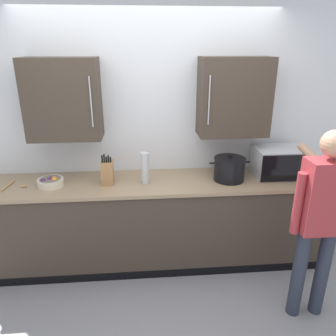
% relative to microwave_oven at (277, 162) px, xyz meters
% --- Properties ---
extents(ground_plane, '(9.36, 9.36, 0.00)m').
position_rel_microwave_oven_xyz_m(ground_plane, '(-1.26, -0.77, -1.06)').
color(ground_plane, gray).
extents(back_wall_tiled, '(4.05, 0.44, 2.86)m').
position_rel_microwave_oven_xyz_m(back_wall_tiled, '(-1.26, 0.28, 0.42)').
color(back_wall_tiled, silver).
rests_on(back_wall_tiled, ground_plane).
extents(counter_unit, '(3.41, 0.65, 0.92)m').
position_rel_microwave_oven_xyz_m(counter_unit, '(-1.26, -0.04, -0.60)').
color(counter_unit, '#3D3328').
rests_on(counter_unit, ground_plane).
extents(microwave_oven, '(0.49, 0.38, 0.29)m').
position_rel_microwave_oven_xyz_m(microwave_oven, '(0.00, 0.00, 0.00)').
color(microwave_oven, '#B7BABF').
rests_on(microwave_oven, counter_unit).
extents(thermos_flask, '(0.08, 0.08, 0.31)m').
position_rel_microwave_oven_xyz_m(thermos_flask, '(-1.33, -0.09, 0.01)').
color(thermos_flask, '#B7BABF').
rests_on(thermos_flask, counter_unit).
extents(fruit_bowl, '(0.24, 0.24, 0.10)m').
position_rel_microwave_oven_xyz_m(fruit_bowl, '(-2.22, -0.08, -0.10)').
color(fruit_bowl, beige).
rests_on(fruit_bowl, counter_unit).
extents(knife_block, '(0.11, 0.15, 0.30)m').
position_rel_microwave_oven_xyz_m(knife_block, '(-1.69, -0.05, -0.03)').
color(knife_block, '#A37547').
rests_on(knife_block, counter_unit).
extents(stock_pot, '(0.40, 0.30, 0.26)m').
position_rel_microwave_oven_xyz_m(stock_pot, '(-0.51, -0.07, -0.03)').
color(stock_pot, black).
rests_on(stock_pot, counter_unit).
extents(wooden_spoon, '(0.21, 0.24, 0.02)m').
position_rel_microwave_oven_xyz_m(wooden_spoon, '(-2.55, -0.06, -0.13)').
color(wooden_spoon, tan).
rests_on(wooden_spoon, counter_unit).
extents(person_figure, '(0.44, 0.66, 1.62)m').
position_rel_microwave_oven_xyz_m(person_figure, '(-0.00, -0.87, -0.10)').
color(person_figure, '#282D3D').
rests_on(person_figure, ground_plane).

